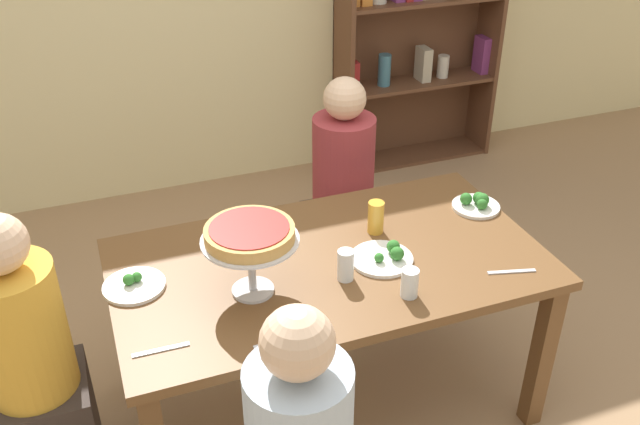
{
  "coord_description": "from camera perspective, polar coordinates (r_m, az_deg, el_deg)",
  "views": [
    {
      "loc": [
        -0.79,
        -2.01,
        2.25
      ],
      "look_at": [
        0.0,
        0.1,
        0.89
      ],
      "focal_mm": 39.16,
      "sensor_mm": 36.0,
      "label": 1
    }
  ],
  "objects": [
    {
      "name": "water_glass_clear_far",
      "position": [
        2.44,
        7.34,
        -5.73
      ],
      "size": [
        0.06,
        0.06,
        0.11
      ],
      "primitive_type": "cylinder",
      "color": "white",
      "rests_on": "dining_table"
    },
    {
      "name": "salad_plate_spare",
      "position": [
        2.57,
        -14.97,
        -5.73
      ],
      "size": [
        0.22,
        0.22,
        0.06
      ],
      "color": "white",
      "rests_on": "dining_table"
    },
    {
      "name": "dining_table",
      "position": [
        2.68,
        0.75,
        -5.44
      ],
      "size": [
        1.62,
        0.9,
        0.74
      ],
      "color": "brown",
      "rests_on": "ground_plane"
    },
    {
      "name": "cutlery_fork_near",
      "position": [
        2.66,
        15.39,
        -4.68
      ],
      "size": [
        0.18,
        0.06,
        0.0
      ],
      "primitive_type": "cube",
      "rotation": [
        0.0,
        0.0,
        -0.26
      ],
      "color": "silver",
      "rests_on": "dining_table"
    },
    {
      "name": "diner_far_right",
      "position": [
        3.47,
        1.86,
        0.71
      ],
      "size": [
        0.34,
        0.34,
        1.15
      ],
      "rotation": [
        0.0,
        0.0,
        -1.57
      ],
      "color": "#382D28",
      "rests_on": "ground_plane"
    },
    {
      "name": "cutlery_fork_far",
      "position": [
        2.27,
        -3.27,
        -10.37
      ],
      "size": [
        0.18,
        0.03,
        0.0
      ],
      "primitive_type": "cube",
      "rotation": [
        0.0,
        0.0,
        0.06
      ],
      "color": "silver",
      "rests_on": "dining_table"
    },
    {
      "name": "diner_head_west",
      "position": [
        2.7,
        -22.32,
        -12.3
      ],
      "size": [
        0.34,
        0.34,
        1.15
      ],
      "color": "#382D28",
      "rests_on": "ground_plane"
    },
    {
      "name": "deep_dish_pizza_stand",
      "position": [
        2.35,
        -5.75,
        -2.09
      ],
      "size": [
        0.34,
        0.34,
        0.27
      ],
      "color": "silver",
      "rests_on": "dining_table"
    },
    {
      "name": "beer_glass_amber_tall",
      "position": [
        2.76,
        4.58,
        -0.39
      ],
      "size": [
        0.06,
        0.06,
        0.13
      ],
      "primitive_type": "cylinder",
      "color": "gold",
      "rests_on": "dining_table"
    },
    {
      "name": "water_glass_clear_near",
      "position": [
        2.5,
        2.1,
        -4.31
      ],
      "size": [
        0.06,
        0.06,
        0.12
      ],
      "primitive_type": "cylinder",
      "color": "white",
      "rests_on": "dining_table"
    },
    {
      "name": "cutlery_knife_near",
      "position": [
        2.29,
        -12.87,
        -10.89
      ],
      "size": [
        0.18,
        0.02,
        0.0
      ],
      "primitive_type": "cube",
      "rotation": [
        0.0,
        0.0,
        -0.02
      ],
      "color": "silver",
      "rests_on": "dining_table"
    },
    {
      "name": "salad_plate_near_diner",
      "position": [
        3.01,
        12.67,
        0.75
      ],
      "size": [
        0.2,
        0.2,
        0.07
      ],
      "color": "white",
      "rests_on": "dining_table"
    },
    {
      "name": "salad_plate_far_diner",
      "position": [
        2.63,
        5.32,
        -3.61
      ],
      "size": [
        0.24,
        0.24,
        0.07
      ],
      "color": "white",
      "rests_on": "dining_table"
    },
    {
      "name": "ground_plane",
      "position": [
        3.11,
        0.67,
        -15.08
      ],
      "size": [
        12.0,
        12.0,
        0.0
      ],
      "primitive_type": "plane",
      "color": "#9E7A56"
    }
  ]
}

